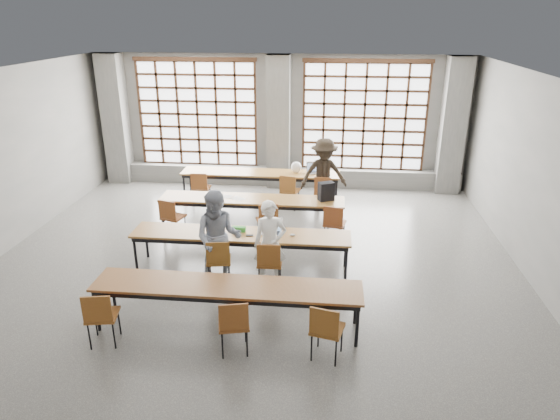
{
  "coord_description": "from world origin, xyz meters",
  "views": [
    {
      "loc": [
        1.39,
        -7.87,
        4.46
      ],
      "look_at": [
        0.53,
        0.4,
        1.18
      ],
      "focal_mm": 32.0,
      "sensor_mm": 36.0,
      "label": 1
    }
  ],
  "objects_px": {
    "student_back": "(324,175)",
    "phone": "(250,235)",
    "chair_front_right": "(269,260)",
    "backpack": "(326,191)",
    "student_female": "(218,238)",
    "mouse": "(293,235)",
    "desk_row_d": "(227,289)",
    "student_male": "(270,244)",
    "green_box": "(239,229)",
    "chair_mid_centre": "(268,218)",
    "desk_row_b": "(252,201)",
    "chair_near_mid": "(234,321)",
    "laptop_back": "(314,170)",
    "chair_back_left": "(200,186)",
    "plastic_bag": "(296,167)",
    "chair_front_left": "(218,258)",
    "desk_row_a": "(261,175)",
    "red_pouch": "(102,312)",
    "chair_back_mid": "(289,188)",
    "chair_near_right": "(326,327)",
    "chair_mid_left": "(171,214)",
    "desk_row_c": "(241,236)",
    "chair_back_right": "(323,190)",
    "chair_mid_right": "(334,221)",
    "chair_near_left": "(100,313)"
  },
  "relations": [
    {
      "from": "desk_row_a",
      "to": "chair_mid_left",
      "type": "height_order",
      "value": "chair_mid_left"
    },
    {
      "from": "student_male",
      "to": "red_pouch",
      "type": "distance_m",
      "value": 2.91
    },
    {
      "from": "chair_front_right",
      "to": "green_box",
      "type": "relative_size",
      "value": 3.52
    },
    {
      "from": "student_female",
      "to": "mouse",
      "type": "distance_m",
      "value": 1.34
    },
    {
      "from": "chair_back_left",
      "to": "student_male",
      "type": "distance_m",
      "value": 4.23
    },
    {
      "from": "student_female",
      "to": "plastic_bag",
      "type": "bearing_deg",
      "value": 73.45
    },
    {
      "from": "desk_row_c",
      "to": "chair_front_left",
      "type": "xyz_separation_m",
      "value": [
        -0.29,
        -0.63,
        -0.13
      ]
    },
    {
      "from": "chair_back_mid",
      "to": "chair_near_right",
      "type": "height_order",
      "value": "same"
    },
    {
      "from": "desk_row_d",
      "to": "phone",
      "type": "distance_m",
      "value": 1.76
    },
    {
      "from": "student_back",
      "to": "mouse",
      "type": "xyz_separation_m",
      "value": [
        -0.49,
        -3.28,
        -0.13
      ]
    },
    {
      "from": "chair_front_right",
      "to": "backpack",
      "type": "distance_m",
      "value": 2.71
    },
    {
      "from": "student_back",
      "to": "phone",
      "type": "distance_m",
      "value": 3.59
    },
    {
      "from": "chair_near_mid",
      "to": "mouse",
      "type": "height_order",
      "value": "chair_near_mid"
    },
    {
      "from": "chair_mid_right",
      "to": "phone",
      "type": "bearing_deg",
      "value": -139.08
    },
    {
      "from": "desk_row_a",
      "to": "chair_mid_left",
      "type": "bearing_deg",
      "value": -121.27
    },
    {
      "from": "desk_row_a",
      "to": "chair_front_right",
      "type": "relative_size",
      "value": 4.55
    },
    {
      "from": "chair_front_right",
      "to": "chair_near_left",
      "type": "relative_size",
      "value": 1.0
    },
    {
      "from": "desk_row_a",
      "to": "mouse",
      "type": "height_order",
      "value": "mouse"
    },
    {
      "from": "chair_back_right",
      "to": "phone",
      "type": "bearing_deg",
      "value": -111.18
    },
    {
      "from": "chair_back_left",
      "to": "chair_front_right",
      "type": "distance_m",
      "value": 4.34
    },
    {
      "from": "desk_row_d",
      "to": "desk_row_b",
      "type": "bearing_deg",
      "value": 93.18
    },
    {
      "from": "chair_front_left",
      "to": "red_pouch",
      "type": "height_order",
      "value": "chair_front_left"
    },
    {
      "from": "chair_back_left",
      "to": "plastic_bag",
      "type": "xyz_separation_m",
      "value": [
        2.3,
        0.68,
        0.34
      ]
    },
    {
      "from": "chair_front_right",
      "to": "laptop_back",
      "type": "relative_size",
      "value": 2.19
    },
    {
      "from": "green_box",
      "to": "chair_near_left",
      "type": "bearing_deg",
      "value": -120.56
    },
    {
      "from": "chair_back_left",
      "to": "plastic_bag",
      "type": "distance_m",
      "value": 2.42
    },
    {
      "from": "desk_row_d",
      "to": "backpack",
      "type": "bearing_deg",
      "value": 69.62
    },
    {
      "from": "chair_front_right",
      "to": "backpack",
      "type": "height_order",
      "value": "backpack"
    },
    {
      "from": "desk_row_d",
      "to": "green_box",
      "type": "relative_size",
      "value": 16.0
    },
    {
      "from": "desk_row_d",
      "to": "plastic_bag",
      "type": "height_order",
      "value": "plastic_bag"
    },
    {
      "from": "chair_mid_centre",
      "to": "student_female",
      "type": "bearing_deg",
      "value": -110.34
    },
    {
      "from": "desk_row_a",
      "to": "backpack",
      "type": "bearing_deg",
      "value": -47.98
    },
    {
      "from": "laptop_back",
      "to": "phone",
      "type": "relative_size",
      "value": 3.1
    },
    {
      "from": "desk_row_b",
      "to": "chair_near_mid",
      "type": "height_order",
      "value": "chair_near_mid"
    },
    {
      "from": "desk_row_b",
      "to": "chair_near_mid",
      "type": "bearing_deg",
      "value": -84.41
    },
    {
      "from": "desk_row_b",
      "to": "plastic_bag",
      "type": "distance_m",
      "value": 2.14
    },
    {
      "from": "desk_row_b",
      "to": "chair_front_left",
      "type": "distance_m",
      "value": 2.48
    },
    {
      "from": "desk_row_c",
      "to": "backpack",
      "type": "relative_size",
      "value": 10.0
    },
    {
      "from": "student_male",
      "to": "green_box",
      "type": "height_order",
      "value": "student_male"
    },
    {
      "from": "laptop_back",
      "to": "chair_back_left",
      "type": "bearing_deg",
      "value": -164.92
    },
    {
      "from": "student_male",
      "to": "desk_row_a",
      "type": "bearing_deg",
      "value": 89.42
    },
    {
      "from": "desk_row_d",
      "to": "chair_front_left",
      "type": "relative_size",
      "value": 4.55
    },
    {
      "from": "chair_back_left",
      "to": "chair_front_right",
      "type": "height_order",
      "value": "same"
    },
    {
      "from": "desk_row_c",
      "to": "chair_mid_right",
      "type": "distance_m",
      "value": 2.09
    },
    {
      "from": "chair_near_mid",
      "to": "red_pouch",
      "type": "distance_m",
      "value": 1.92
    },
    {
      "from": "chair_back_right",
      "to": "green_box",
      "type": "relative_size",
      "value": 3.52
    },
    {
      "from": "chair_mid_centre",
      "to": "student_female",
      "type": "relative_size",
      "value": 0.52
    },
    {
      "from": "mouse",
      "to": "chair_mid_centre",
      "type": "bearing_deg",
      "value": 116.34
    },
    {
      "from": "phone",
      "to": "student_female",
      "type": "bearing_deg",
      "value": -140.19
    },
    {
      "from": "chair_front_left",
      "to": "chair_near_right",
      "type": "relative_size",
      "value": 1.0
    }
  ]
}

